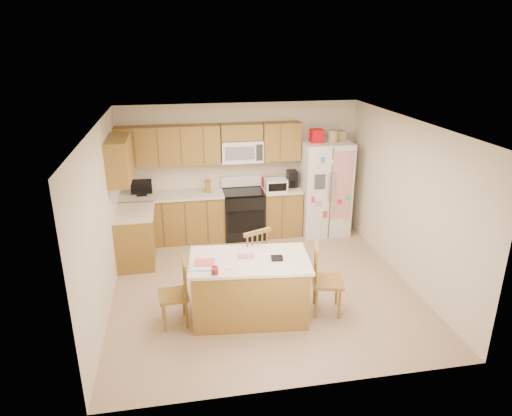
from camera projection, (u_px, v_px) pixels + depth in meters
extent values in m
plane|color=tan|center=(262.00, 285.00, 7.08)|extent=(4.50, 4.50, 0.00)
cube|color=beige|center=(240.00, 169.00, 8.72)|extent=(4.50, 0.10, 2.50)
cube|color=beige|center=(305.00, 288.00, 4.57)|extent=(4.50, 0.10, 2.50)
cube|color=beige|center=(103.00, 220.00, 6.27)|extent=(0.10, 4.50, 2.50)
cube|color=beige|center=(406.00, 201.00, 7.02)|extent=(0.10, 4.50, 2.50)
cube|color=white|center=(263.00, 124.00, 6.21)|extent=(4.50, 4.50, 0.04)
cube|color=olive|center=(174.00, 219.00, 8.51)|extent=(1.87, 0.60, 0.88)
cube|color=olive|center=(281.00, 212.00, 8.85)|extent=(0.72, 0.60, 0.88)
cube|color=olive|center=(136.00, 238.00, 7.69)|extent=(0.60, 0.95, 0.88)
cube|color=#F8E9CA|center=(172.00, 195.00, 8.34)|extent=(1.87, 0.64, 0.04)
cube|color=#F8E9CA|center=(281.00, 189.00, 8.68)|extent=(0.72, 0.64, 0.04)
cube|color=#F8E9CA|center=(134.00, 212.00, 7.53)|extent=(0.64, 0.95, 0.04)
cube|color=olive|center=(168.00, 145.00, 8.16)|extent=(1.85, 0.33, 0.70)
cube|color=olive|center=(281.00, 141.00, 8.50)|extent=(0.70, 0.33, 0.70)
cube|color=olive|center=(241.00, 131.00, 8.31)|extent=(0.76, 0.33, 0.29)
cube|color=olive|center=(119.00, 160.00, 7.19)|extent=(0.33, 0.95, 0.70)
cube|color=brown|center=(135.00, 149.00, 7.91)|extent=(0.02, 0.01, 0.66)
cube|color=brown|center=(141.00, 227.00, 8.13)|extent=(0.02, 0.01, 0.84)
cube|color=brown|center=(158.00, 148.00, 7.97)|extent=(0.02, 0.01, 0.66)
cube|color=brown|center=(163.00, 225.00, 8.20)|extent=(0.02, 0.01, 0.84)
cube|color=brown|center=(181.00, 147.00, 8.04)|extent=(0.02, 0.01, 0.66)
cube|color=brown|center=(186.00, 224.00, 8.27)|extent=(0.02, 0.01, 0.84)
cube|color=brown|center=(204.00, 146.00, 8.11)|extent=(0.01, 0.01, 0.66)
cube|color=brown|center=(208.00, 222.00, 8.33)|extent=(0.01, 0.01, 0.84)
cube|color=brown|center=(280.00, 143.00, 8.34)|extent=(0.01, 0.01, 0.66)
cube|color=brown|center=(282.00, 217.00, 8.56)|extent=(0.01, 0.01, 0.84)
cube|color=white|center=(242.00, 151.00, 8.41)|extent=(0.76, 0.38, 0.40)
cube|color=slate|center=(240.00, 153.00, 8.22)|extent=(0.54, 0.01, 0.24)
cube|color=#262626|center=(259.00, 153.00, 8.28)|extent=(0.12, 0.01, 0.30)
cube|color=olive|center=(208.00, 187.00, 8.42)|extent=(0.10, 0.14, 0.22)
cube|color=black|center=(142.00, 195.00, 8.27)|extent=(0.18, 0.12, 0.02)
cube|color=black|center=(141.00, 187.00, 8.21)|extent=(0.38, 0.03, 0.28)
cube|color=#B50703|center=(272.00, 183.00, 8.70)|extent=(0.35, 0.22, 0.18)
cube|color=white|center=(276.00, 185.00, 8.48)|extent=(0.40, 0.28, 0.23)
cube|color=black|center=(278.00, 187.00, 8.35)|extent=(0.34, 0.01, 0.15)
cube|color=black|center=(292.00, 179.00, 8.71)|extent=(0.18, 0.22, 0.32)
cylinder|color=black|center=(293.00, 183.00, 8.67)|extent=(0.12, 0.12, 0.12)
cube|color=black|center=(243.00, 214.00, 8.71)|extent=(0.76, 0.64, 0.88)
cube|color=black|center=(246.00, 222.00, 8.42)|extent=(0.68, 0.01, 0.42)
cube|color=black|center=(243.00, 191.00, 8.55)|extent=(0.76, 0.64, 0.03)
cube|color=white|center=(241.00, 181.00, 8.74)|extent=(0.76, 0.10, 0.20)
cube|color=white|center=(324.00, 188.00, 8.76)|extent=(0.90, 0.75, 1.80)
cube|color=#4C4C4C|center=(331.00, 194.00, 8.41)|extent=(0.02, 0.01, 1.75)
cube|color=silver|center=(329.00, 187.00, 8.33)|extent=(0.02, 0.03, 0.55)
cube|color=silver|center=(334.00, 187.00, 8.34)|extent=(0.02, 0.03, 0.55)
cube|color=#3F3F44|center=(320.00, 182.00, 8.28)|extent=(0.20, 0.01, 0.28)
cube|color=#D84C59|center=(342.00, 186.00, 8.39)|extent=(0.42, 0.01, 1.30)
cube|color=red|center=(317.00, 136.00, 8.37)|extent=(0.22, 0.22, 0.24)
cylinder|color=tan|center=(333.00, 136.00, 8.38)|extent=(0.18, 0.18, 0.22)
cube|color=tan|center=(340.00, 136.00, 8.53)|extent=(0.18, 0.20, 0.18)
cube|color=olive|center=(249.00, 289.00, 6.17)|extent=(1.58, 0.99, 0.83)
cube|color=#F8E9CA|center=(249.00, 260.00, 6.02)|extent=(1.67, 1.08, 0.04)
cylinder|color=red|center=(215.00, 272.00, 5.62)|extent=(0.08, 0.08, 0.06)
cylinder|color=white|center=(215.00, 271.00, 5.62)|extent=(0.09, 0.09, 0.09)
cube|color=#CE9C9A|center=(246.00, 253.00, 6.09)|extent=(0.21, 0.17, 0.07)
cube|color=black|center=(277.00, 258.00, 5.99)|extent=(0.16, 0.13, 0.04)
cube|color=white|center=(202.00, 266.00, 5.80)|extent=(0.32, 0.27, 0.01)
cube|color=#D84C4C|center=(205.00, 262.00, 5.88)|extent=(0.28, 0.23, 0.01)
cylinder|color=white|center=(230.00, 269.00, 5.75)|extent=(0.14, 0.04, 0.01)
cube|color=olive|center=(173.00, 295.00, 5.99)|extent=(0.41, 0.43, 0.04)
cylinder|color=olive|center=(163.00, 305.00, 6.18)|extent=(0.03, 0.03, 0.41)
cylinder|color=olive|center=(165.00, 318.00, 5.89)|extent=(0.03, 0.03, 0.41)
cylinder|color=olive|center=(184.00, 302.00, 6.25)|extent=(0.03, 0.03, 0.41)
cylinder|color=olive|center=(187.00, 315.00, 5.96)|extent=(0.03, 0.03, 0.41)
cylinder|color=olive|center=(183.00, 272.00, 6.07)|extent=(0.02, 0.02, 0.46)
cylinder|color=olive|center=(184.00, 275.00, 6.01)|extent=(0.02, 0.02, 0.46)
cylinder|color=olive|center=(185.00, 277.00, 5.94)|extent=(0.02, 0.02, 0.46)
cylinder|color=olive|center=(185.00, 280.00, 5.88)|extent=(0.02, 0.02, 0.46)
cylinder|color=olive|center=(186.00, 282.00, 5.81)|extent=(0.02, 0.02, 0.46)
cube|color=olive|center=(184.00, 262.00, 5.86)|extent=(0.07, 0.38, 0.05)
cube|color=olive|center=(250.00, 262.00, 6.72)|extent=(0.60, 0.59, 0.05)
cylinder|color=olive|center=(255.00, 270.00, 7.04)|extent=(0.04, 0.04, 0.48)
cylinder|color=olive|center=(234.00, 277.00, 6.85)|extent=(0.04, 0.04, 0.48)
cylinder|color=olive|center=(267.00, 279.00, 6.78)|extent=(0.04, 0.04, 0.48)
cylinder|color=olive|center=(246.00, 286.00, 6.59)|extent=(0.04, 0.04, 0.48)
cylinder|color=olive|center=(267.00, 247.00, 6.56)|extent=(0.02, 0.02, 0.53)
cylinder|color=olive|center=(262.00, 248.00, 6.52)|extent=(0.02, 0.02, 0.53)
cylinder|color=olive|center=(257.00, 249.00, 6.48)|extent=(0.02, 0.02, 0.53)
cylinder|color=olive|center=(252.00, 251.00, 6.43)|extent=(0.02, 0.02, 0.53)
cylinder|color=olive|center=(247.00, 252.00, 6.39)|extent=(0.02, 0.02, 0.53)
cube|color=olive|center=(257.00, 232.00, 6.38)|extent=(0.42, 0.21, 0.06)
cube|color=olive|center=(328.00, 282.00, 6.25)|extent=(0.51, 0.52, 0.05)
cylinder|color=olive|center=(339.00, 304.00, 6.16)|extent=(0.04, 0.04, 0.45)
cylinder|color=olive|center=(337.00, 291.00, 6.49)|extent=(0.04, 0.04, 0.45)
cylinder|color=olive|center=(316.00, 303.00, 6.18)|extent=(0.04, 0.04, 0.45)
cylinder|color=olive|center=(315.00, 290.00, 6.51)|extent=(0.04, 0.04, 0.45)
cylinder|color=olive|center=(316.00, 269.00, 6.02)|extent=(0.02, 0.02, 0.50)
cylinder|color=olive|center=(316.00, 266.00, 6.09)|extent=(0.02, 0.02, 0.50)
cylinder|color=olive|center=(316.00, 264.00, 6.17)|extent=(0.02, 0.02, 0.50)
cylinder|color=olive|center=(315.00, 261.00, 6.24)|extent=(0.02, 0.02, 0.50)
cylinder|color=olive|center=(315.00, 258.00, 6.31)|extent=(0.02, 0.02, 0.50)
cube|color=olive|center=(316.00, 247.00, 6.08)|extent=(0.14, 0.41, 0.05)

